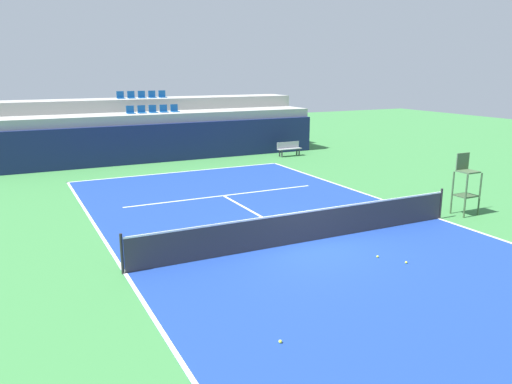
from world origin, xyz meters
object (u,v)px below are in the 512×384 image
(umpire_chair, at_px, (466,182))
(tennis_ball_0, at_px, (280,341))
(tennis_ball_1, at_px, (378,257))
(tennis_net, at_px, (306,226))
(tennis_ball_2, at_px, (406,262))
(player_bench, at_px, (289,148))

(umpire_chair, relative_size, tennis_ball_0, 33.33)
(tennis_ball_0, height_order, tennis_ball_1, same)
(umpire_chair, height_order, tennis_ball_1, umpire_chair)
(tennis_net, height_order, tennis_ball_0, tennis_net)
(tennis_ball_1, relative_size, tennis_ball_2, 1.00)
(tennis_net, bearing_deg, tennis_ball_0, -126.83)
(player_bench, xyz_separation_m, tennis_ball_2, (-5.94, -16.46, -0.46))
(player_bench, distance_m, tennis_ball_1, 17.01)
(player_bench, xyz_separation_m, tennis_ball_0, (-10.95, -18.49, -0.46))
(tennis_ball_0, distance_m, tennis_ball_1, 5.35)
(player_bench, distance_m, tennis_ball_0, 21.50)
(tennis_net, height_order, umpire_chair, umpire_chair)
(tennis_ball_1, bearing_deg, tennis_ball_0, -149.52)
(player_bench, relative_size, tennis_ball_0, 22.73)
(tennis_ball_0, xyz_separation_m, tennis_ball_1, (4.61, 2.71, 0.00))
(tennis_net, distance_m, umpire_chair, 6.73)
(tennis_ball_1, bearing_deg, tennis_net, 117.48)
(tennis_ball_1, bearing_deg, tennis_ball_2, -59.48)
(tennis_ball_0, xyz_separation_m, tennis_ball_2, (5.02, 2.03, 0.00))
(tennis_ball_1, distance_m, tennis_ball_2, 0.80)
(umpire_chair, bearing_deg, tennis_ball_2, -152.08)
(umpire_chair, height_order, tennis_ball_2, umpire_chair)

